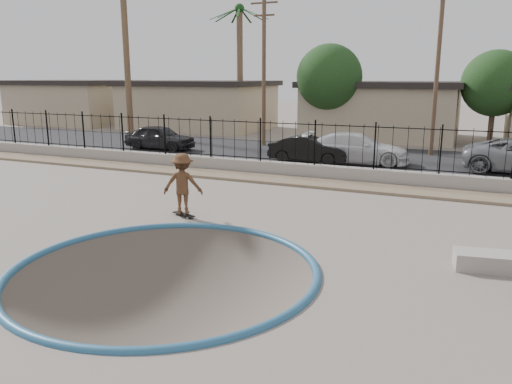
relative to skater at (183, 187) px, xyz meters
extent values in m
cube|color=#70655D|center=(1.98, 9.00, -2.05)|extent=(120.00, 120.00, 2.20)
torus|color=#26587C|center=(1.98, -4.00, -0.95)|extent=(7.04, 7.04, 0.20)
cube|color=#857057|center=(1.98, 6.20, -0.89)|extent=(42.00, 1.60, 0.11)
cube|color=gray|center=(1.98, 7.30, -0.65)|extent=(42.00, 0.45, 0.60)
cube|color=black|center=(1.98, 7.30, -0.23)|extent=(40.00, 0.04, 0.03)
cube|color=black|center=(1.98, 7.30, 1.35)|extent=(40.00, 0.04, 0.04)
cube|color=black|center=(1.98, 14.00, -0.93)|extent=(90.00, 8.00, 0.04)
cube|color=tan|center=(-26.02, 23.50, 0.80)|extent=(10.00, 8.00, 3.50)
cube|color=black|center=(-26.02, 23.50, 2.75)|extent=(10.60, 8.60, 0.40)
cube|color=tan|center=(-13.02, 23.50, 0.80)|extent=(11.00, 8.00, 3.50)
cube|color=black|center=(-13.02, 23.50, 2.75)|extent=(11.60, 8.60, 0.40)
cube|color=tan|center=(1.98, 23.50, 0.80)|extent=(10.00, 8.00, 3.50)
cube|color=black|center=(1.98, 23.50, 2.75)|extent=(10.60, 8.60, 0.40)
cylinder|color=brown|center=(-15.02, 17.00, 4.55)|extent=(0.44, 0.44, 11.00)
cylinder|color=brown|center=(-8.02, 21.00, 3.55)|extent=(0.44, 0.44, 9.00)
sphere|color=#153E15|center=(-8.02, 21.00, 8.00)|extent=(0.70, 0.70, 0.70)
cylinder|color=#473323|center=(-4.02, 16.00, 3.55)|extent=(0.24, 0.24, 9.00)
cube|color=#473323|center=(-4.02, 16.00, 7.55)|extent=(1.70, 0.10, 0.10)
cube|color=#473323|center=(-4.02, 16.00, 6.85)|extent=(1.30, 0.10, 0.10)
cylinder|color=#473323|center=(5.98, 16.00, 3.80)|extent=(0.24, 0.24, 9.50)
cylinder|color=#473323|center=(-1.02, 20.00, 0.55)|extent=(0.34, 0.34, 3.00)
sphere|color=#143311|center=(-1.02, 20.00, 3.25)|extent=(4.32, 4.32, 4.32)
cylinder|color=#473323|center=(8.98, 21.00, 0.43)|extent=(0.34, 0.34, 2.75)
sphere|color=#143311|center=(8.98, 21.00, 2.90)|extent=(3.96, 3.96, 3.96)
imported|color=brown|center=(0.00, 0.00, 0.00)|extent=(1.39, 1.09, 1.89)
cube|color=black|center=(0.00, 0.00, -0.88)|extent=(0.94, 0.55, 0.02)
cylinder|color=silver|center=(-0.32, 0.03, -0.92)|extent=(0.07, 0.05, 0.06)
cylinder|color=silver|center=(-0.26, 0.19, -0.92)|extent=(0.07, 0.05, 0.06)
cylinder|color=silver|center=(0.26, -0.19, -0.92)|extent=(0.07, 0.05, 0.06)
cylinder|color=silver|center=(0.32, -0.03, -0.92)|extent=(0.07, 0.05, 0.06)
cube|color=gray|center=(8.72, -1.00, -0.75)|extent=(1.69, 0.95, 0.40)
imported|color=black|center=(-8.89, 11.77, -0.19)|extent=(4.24, 1.73, 1.44)
imported|color=black|center=(0.58, 10.96, -0.25)|extent=(4.03, 1.53, 1.31)
imported|color=silver|center=(2.80, 11.64, -0.16)|extent=(5.36, 2.62, 1.50)
camera|label=1|loc=(8.09, -12.83, 3.34)|focal=35.00mm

